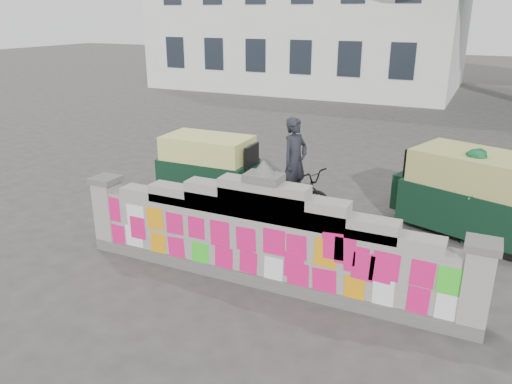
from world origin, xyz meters
TOP-DOWN VIEW (x-y plane):
  - ground at (0.00, 0.00)m, footprint 100.00×100.00m
  - parapet_wall at (-0.00, -0.01)m, footprint 6.48×0.44m
  - building at (-7.00, 21.98)m, footprint 16.00×10.00m
  - cyclist_bike at (-0.62, 2.90)m, footprint 2.14×1.35m
  - cyclist_rider at (-0.62, 2.90)m, footprint 0.63×0.76m
  - pedestrian at (2.73, 3.08)m, footprint 0.73×0.90m
  - rickshaw_left at (-2.80, 3.19)m, footprint 2.50×1.19m
  - rickshaw_right at (2.76, 3.38)m, footprint 2.97×2.10m

SIDE VIEW (x-z plane):
  - ground at x=0.00m, z-range 0.00..0.00m
  - cyclist_bike at x=-0.62m, z-range 0.00..1.06m
  - rickshaw_left at x=-2.80m, z-range 0.03..1.41m
  - parapet_wall at x=0.00m, z-range -0.26..1.75m
  - rickshaw_right at x=2.76m, z-range 0.03..1.63m
  - pedestrian at x=2.73m, z-range 0.00..1.74m
  - cyclist_rider at x=-0.62m, z-range 0.00..1.80m
  - building at x=-7.00m, z-range -0.44..8.46m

